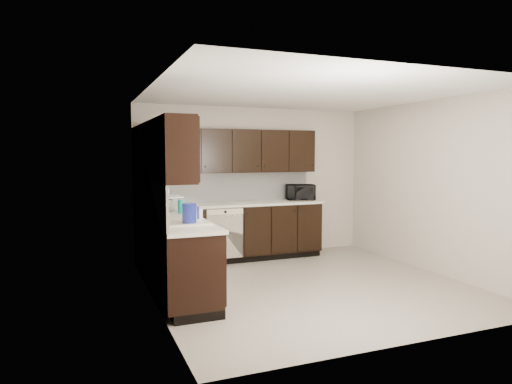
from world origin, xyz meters
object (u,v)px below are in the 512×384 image
storage_bin (163,204)px  blue_pitcher (189,214)px  microwave (300,192)px  toaster_oven (152,199)px  sink (182,227)px

storage_bin → blue_pitcher: (0.06, -1.36, 0.02)m
microwave → storage_bin: 2.54m
toaster_oven → blue_pitcher: 1.98m
sink → blue_pitcher: (0.03, -0.27, 0.18)m
sink → blue_pitcher: sink is taller
toaster_oven → storage_bin: size_ratio=0.64×
sink → microwave: 2.99m
microwave → toaster_oven: size_ratio=1.48×
blue_pitcher → toaster_oven: bearing=84.8°
toaster_oven → storage_bin: bearing=-67.5°
sink → toaster_oven: bearing=92.3°
sink → microwave: size_ratio=1.72×
storage_bin → blue_pitcher: size_ratio=2.10×
blue_pitcher → storage_bin: bearing=84.3°
microwave → storage_bin: microwave is taller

